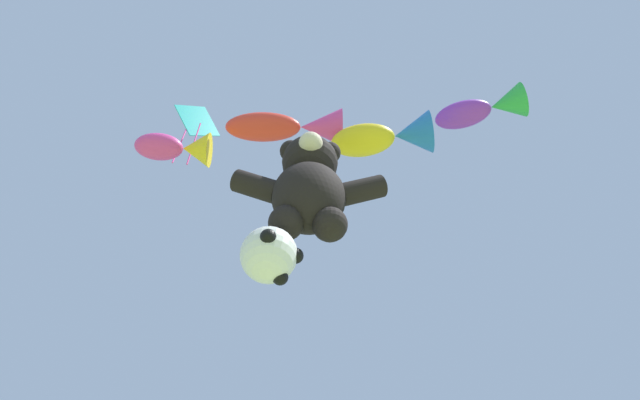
{
  "coord_description": "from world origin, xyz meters",
  "views": [
    {
      "loc": [
        -0.08,
        0.5,
        1.25
      ],
      "look_at": [
        0.14,
        5.28,
        8.06
      ],
      "focal_mm": 28.0,
      "sensor_mm": 36.0,
      "label": 1
    }
  ],
  "objects_px": {
    "fish_kite_goldfin": "(388,137)",
    "fish_kite_magenta": "(178,148)",
    "teddy_bear_kite": "(309,185)",
    "fish_kite_violet": "(485,109)",
    "diamond_kite": "(196,124)",
    "soccer_ball_kite": "(270,255)",
    "fish_kite_crimson": "(292,127)"
  },
  "relations": [
    {
      "from": "fish_kite_goldfin",
      "to": "diamond_kite",
      "type": "bearing_deg",
      "value": 168.36
    },
    {
      "from": "soccer_ball_kite",
      "to": "fish_kite_magenta",
      "type": "distance_m",
      "value": 4.41
    },
    {
      "from": "soccer_ball_kite",
      "to": "diamond_kite",
      "type": "distance_m",
      "value": 6.14
    },
    {
      "from": "soccer_ball_kite",
      "to": "fish_kite_crimson",
      "type": "height_order",
      "value": "fish_kite_crimson"
    },
    {
      "from": "teddy_bear_kite",
      "to": "diamond_kite",
      "type": "height_order",
      "value": "diamond_kite"
    },
    {
      "from": "diamond_kite",
      "to": "soccer_ball_kite",
      "type": "bearing_deg",
      "value": -25.73
    },
    {
      "from": "soccer_ball_kite",
      "to": "diamond_kite",
      "type": "bearing_deg",
      "value": 154.27
    },
    {
      "from": "fish_kite_violet",
      "to": "fish_kite_goldfin",
      "type": "height_order",
      "value": "fish_kite_violet"
    },
    {
      "from": "teddy_bear_kite",
      "to": "fish_kite_magenta",
      "type": "bearing_deg",
      "value": 165.24
    },
    {
      "from": "fish_kite_goldfin",
      "to": "fish_kite_magenta",
      "type": "distance_m",
      "value": 4.11
    },
    {
      "from": "teddy_bear_kite",
      "to": "soccer_ball_kite",
      "type": "height_order",
      "value": "teddy_bear_kite"
    },
    {
      "from": "soccer_ball_kite",
      "to": "fish_kite_violet",
      "type": "distance_m",
      "value": 6.02
    },
    {
      "from": "soccer_ball_kite",
      "to": "fish_kite_violet",
      "type": "relative_size",
      "value": 0.44
    },
    {
      "from": "diamond_kite",
      "to": "fish_kite_magenta",
      "type": "bearing_deg",
      "value": -83.07
    },
    {
      "from": "diamond_kite",
      "to": "fish_kite_violet",
      "type": "bearing_deg",
      "value": -10.81
    },
    {
      "from": "fish_kite_crimson",
      "to": "fish_kite_magenta",
      "type": "xyz_separation_m",
      "value": [
        -2.23,
        0.33,
        -0.44
      ]
    },
    {
      "from": "fish_kite_crimson",
      "to": "fish_kite_goldfin",
      "type": "bearing_deg",
      "value": -3.94
    },
    {
      "from": "soccer_ball_kite",
      "to": "fish_kite_goldfin",
      "type": "distance_m",
      "value": 4.22
    },
    {
      "from": "teddy_bear_kite",
      "to": "diamond_kite",
      "type": "xyz_separation_m",
      "value": [
        -2.66,
        1.08,
        4.04
      ]
    },
    {
      "from": "fish_kite_violet",
      "to": "diamond_kite",
      "type": "bearing_deg",
      "value": 169.19
    },
    {
      "from": "fish_kite_violet",
      "to": "fish_kite_magenta",
      "type": "distance_m",
      "value": 6.2
    },
    {
      "from": "soccer_ball_kite",
      "to": "fish_kite_crimson",
      "type": "relative_size",
      "value": 0.34
    },
    {
      "from": "teddy_bear_kite",
      "to": "fish_kite_crimson",
      "type": "relative_size",
      "value": 1.03
    },
    {
      "from": "fish_kite_violet",
      "to": "fish_kite_goldfin",
      "type": "relative_size",
      "value": 0.92
    },
    {
      "from": "teddy_bear_kite",
      "to": "fish_kite_violet",
      "type": "bearing_deg",
      "value": -1.63
    },
    {
      "from": "fish_kite_goldfin",
      "to": "fish_kite_violet",
      "type": "bearing_deg",
      "value": -9.11
    },
    {
      "from": "teddy_bear_kite",
      "to": "soccer_ball_kite",
      "type": "relative_size",
      "value": 3.0
    },
    {
      "from": "teddy_bear_kite",
      "to": "diamond_kite",
      "type": "distance_m",
      "value": 4.95
    },
    {
      "from": "soccer_ball_kite",
      "to": "diamond_kite",
      "type": "height_order",
      "value": "diamond_kite"
    },
    {
      "from": "fish_kite_violet",
      "to": "diamond_kite",
      "type": "distance_m",
      "value": 6.37
    },
    {
      "from": "fish_kite_crimson",
      "to": "diamond_kite",
      "type": "xyz_separation_m",
      "value": [
        -2.28,
        0.72,
        1.4
      ]
    },
    {
      "from": "teddy_bear_kite",
      "to": "fish_kite_goldfin",
      "type": "relative_size",
      "value": 1.21
    }
  ]
}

